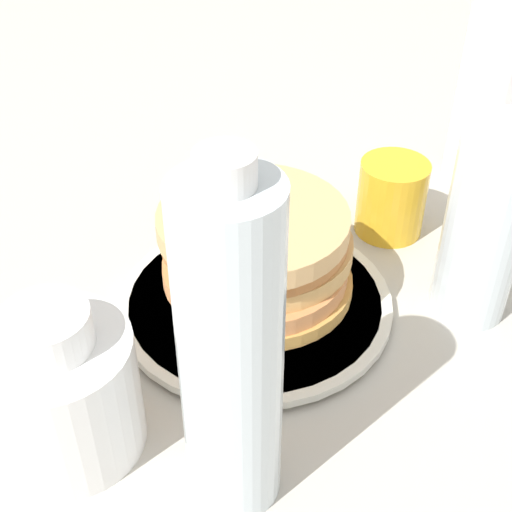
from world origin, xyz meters
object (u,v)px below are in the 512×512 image
at_px(plate, 256,298).
at_px(water_bottle_far, 493,89).
at_px(pancake_stack, 257,254).
at_px(cream_jug, 61,389).
at_px(juice_glass, 391,198).
at_px(water_bottle_mid, 484,227).
at_px(water_bottle_near, 231,357).

distance_m(plate, water_bottle_far, 0.33).
bearing_deg(pancake_stack, cream_jug, 57.43).
height_order(plate, juice_glass, juice_glass).
xyz_separation_m(pancake_stack, cream_jug, (0.10, 0.16, -0.00)).
bearing_deg(pancake_stack, water_bottle_mid, -170.49).
distance_m(plate, water_bottle_near, 0.21).
distance_m(cream_jug, water_bottle_mid, 0.35).
xyz_separation_m(pancake_stack, water_bottle_mid, (-0.18, -0.03, 0.03)).
bearing_deg(pancake_stack, water_bottle_far, -128.67).
xyz_separation_m(juice_glass, water_bottle_far, (-0.09, -0.11, 0.07)).
xyz_separation_m(water_bottle_mid, water_bottle_far, (-0.02, -0.22, 0.02)).
relative_size(cream_jug, water_bottle_far, 0.54).
relative_size(plate, cream_jug, 1.95).
height_order(water_bottle_near, water_bottle_far, water_bottle_near).
bearing_deg(plate, juice_glass, -129.12).
bearing_deg(water_bottle_far, cream_jug, 53.64).
distance_m(juice_glass, cream_jug, 0.37).
distance_m(juice_glass, water_bottle_near, 0.34).
bearing_deg(water_bottle_near, plate, -84.37).
xyz_separation_m(pancake_stack, water_bottle_far, (-0.20, -0.25, 0.05)).
height_order(plate, cream_jug, cream_jug).
bearing_deg(plate, water_bottle_near, 95.63).
relative_size(plate, water_bottle_near, 0.93).
height_order(juice_glass, water_bottle_near, water_bottle_near).
height_order(juice_glass, water_bottle_far, water_bottle_far).
bearing_deg(plate, water_bottle_mid, -170.63).
xyz_separation_m(plate, pancake_stack, (-0.00, 0.00, 0.05)).
bearing_deg(water_bottle_far, water_bottle_near, 66.85).
bearing_deg(water_bottle_near, juice_glass, -106.31).
relative_size(pancake_stack, water_bottle_near, 0.65).
bearing_deg(juice_glass, plate, 50.88).
relative_size(juice_glass, cream_jug, 0.62).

